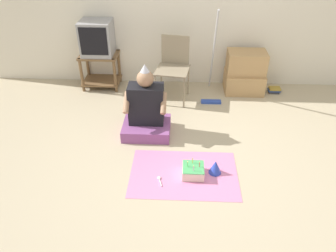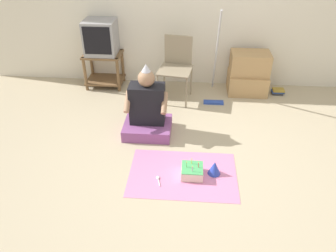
% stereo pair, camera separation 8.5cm
% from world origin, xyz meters
% --- Properties ---
extents(ground_plane, '(16.00, 16.00, 0.00)m').
position_xyz_m(ground_plane, '(0.00, 0.00, 0.00)').
color(ground_plane, tan).
extents(tv_stand, '(0.56, 0.42, 0.52)m').
position_xyz_m(tv_stand, '(-1.35, 1.82, 0.31)').
color(tv_stand, brown).
rests_on(tv_stand, ground_plane).
extents(tv, '(0.44, 0.41, 0.49)m').
position_xyz_m(tv, '(-1.35, 1.82, 0.76)').
color(tv, '#99999E').
rests_on(tv, tv_stand).
extents(folding_chair, '(0.50, 0.50, 0.87)m').
position_xyz_m(folding_chair, '(-0.24, 1.54, 0.51)').
color(folding_chair, gray).
rests_on(folding_chair, ground_plane).
extents(cardboard_box_stack, '(0.56, 0.45, 0.61)m').
position_xyz_m(cardboard_box_stack, '(0.80, 1.78, 0.29)').
color(cardboard_box_stack, tan).
rests_on(cardboard_box_stack, ground_plane).
extents(dust_mop, '(0.28, 0.54, 1.29)m').
position_xyz_m(dust_mop, '(0.30, 1.51, 0.39)').
color(dust_mop, '#2D4CB2').
rests_on(dust_mop, ground_plane).
extents(book_pile, '(0.18, 0.12, 0.08)m').
position_xyz_m(book_pile, '(1.26, 1.73, 0.04)').
color(book_pile, '#333338').
rests_on(book_pile, ground_plane).
extents(person_seated, '(0.57, 0.48, 0.88)m').
position_xyz_m(person_seated, '(-0.54, 0.61, 0.29)').
color(person_seated, '#8C4C8C').
rests_on(person_seated, ground_plane).
extents(party_cloth, '(1.11, 0.75, 0.01)m').
position_xyz_m(party_cloth, '(-0.08, -0.15, 0.00)').
color(party_cloth, pink).
rests_on(party_cloth, ground_plane).
extents(birthday_cake, '(0.22, 0.22, 0.17)m').
position_xyz_m(birthday_cake, '(0.02, -0.16, 0.06)').
color(birthday_cake, '#F4E0C6').
rests_on(birthday_cake, party_cloth).
extents(party_hat_blue, '(0.13, 0.13, 0.15)m').
position_xyz_m(party_hat_blue, '(0.25, -0.12, 0.08)').
color(party_hat_blue, blue).
rests_on(party_hat_blue, party_cloth).
extents(plastic_spoon_near, '(0.06, 0.14, 0.01)m').
position_xyz_m(plastic_spoon_near, '(-0.33, -0.25, 0.01)').
color(plastic_spoon_near, white).
rests_on(plastic_spoon_near, party_cloth).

